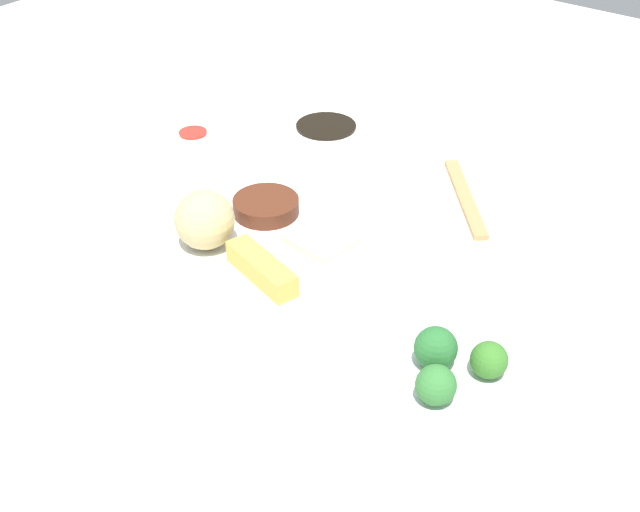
% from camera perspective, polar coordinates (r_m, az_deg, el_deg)
% --- Properties ---
extents(tabletop, '(2.20, 2.20, 0.02)m').
position_cam_1_polar(tabletop, '(1.07, -1.68, 0.99)').
color(tabletop, white).
rests_on(tabletop, ground).
extents(main_plate, '(0.27, 0.27, 0.02)m').
position_cam_1_polar(main_plate, '(1.03, -3.95, 0.48)').
color(main_plate, white).
rests_on(main_plate, tabletop).
extents(rice_scoop, '(0.08, 0.08, 0.08)m').
position_cam_1_polar(rice_scoop, '(1.01, -8.10, 2.53)').
color(rice_scoop, tan).
rests_on(rice_scoop, main_plate).
extents(spring_roll, '(0.06, 0.12, 0.03)m').
position_cam_1_polar(spring_roll, '(0.96, -4.11, -0.88)').
color(spring_roll, gold).
rests_on(spring_roll, main_plate).
extents(crab_rangoon_wonton, '(0.07, 0.08, 0.01)m').
position_cam_1_polar(crab_rangoon_wonton, '(1.02, 0.02, 1.16)').
color(crab_rangoon_wonton, beige).
rests_on(crab_rangoon_wonton, main_plate).
extents(stir_fry_heap, '(0.09, 0.09, 0.02)m').
position_cam_1_polar(stir_fry_heap, '(1.08, -3.89, 3.46)').
color(stir_fry_heap, '#4F2515').
rests_on(stir_fry_heap, main_plate).
extents(broccoli_plate, '(0.20, 0.20, 0.01)m').
position_cam_1_polar(broccoli_plate, '(0.86, 9.38, -8.26)').
color(broccoli_plate, white).
rests_on(broccoli_plate, tabletop).
extents(broccoli_floret_0, '(0.04, 0.04, 0.04)m').
position_cam_1_polar(broccoli_floret_0, '(0.81, 8.14, -8.96)').
color(broccoli_floret_0, '#317131').
rests_on(broccoli_floret_0, broccoli_plate).
extents(broccoli_floret_1, '(0.05, 0.05, 0.05)m').
position_cam_1_polar(broccoli_floret_1, '(0.85, 8.13, -6.41)').
color(broccoli_floret_1, '#26662D').
rests_on(broccoli_floret_1, broccoli_plate).
extents(broccoli_floret_2, '(0.04, 0.04, 0.04)m').
position_cam_1_polar(broccoli_floret_2, '(0.85, 11.78, -7.16)').
color(broccoli_floret_2, '#357126').
rests_on(broccoli_floret_2, broccoli_plate).
extents(soy_sauce_bowl, '(0.11, 0.11, 0.04)m').
position_cam_1_polar(soy_sauce_bowl, '(1.26, 0.42, 8.19)').
color(soy_sauce_bowl, white).
rests_on(soy_sauce_bowl, tabletop).
extents(soy_sauce_bowl_liquid, '(0.09, 0.09, 0.00)m').
position_cam_1_polar(soy_sauce_bowl_liquid, '(1.25, 0.43, 9.11)').
color(soy_sauce_bowl_liquid, black).
rests_on(soy_sauce_bowl_liquid, soy_sauce_bowl).
extents(sauce_ramekin_sweet_and_sour, '(0.05, 0.05, 0.03)m').
position_cam_1_polar(sauce_ramekin_sweet_and_sour, '(1.28, -8.85, 7.93)').
color(sauce_ramekin_sweet_and_sour, white).
rests_on(sauce_ramekin_sweet_and_sour, tabletop).
extents(sauce_ramekin_sweet_and_sour_liquid, '(0.04, 0.04, 0.00)m').
position_cam_1_polar(sauce_ramekin_sweet_and_sour_liquid, '(1.28, -8.91, 8.55)').
color(sauce_ramekin_sweet_and_sour_liquid, red).
rests_on(sauce_ramekin_sweet_and_sour_liquid, sauce_ramekin_sweet_and_sour).
extents(chopsticks_pair, '(0.17, 0.15, 0.01)m').
position_cam_1_polar(chopsticks_pair, '(1.16, 10.16, 4.06)').
color(chopsticks_pair, '#AD8450').
rests_on(chopsticks_pair, tabletop).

